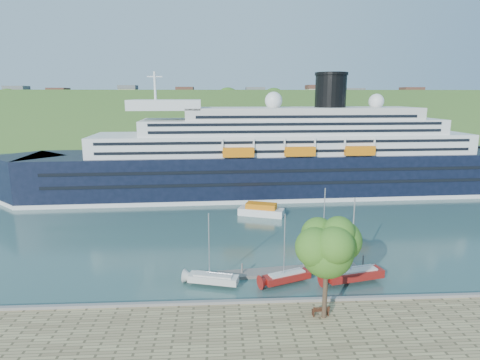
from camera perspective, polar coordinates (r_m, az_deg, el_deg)
name	(u,v)px	position (r m, az deg, el deg)	size (l,w,h in m)	color
ground	(282,309)	(44.30, 6.03, -17.84)	(400.00, 400.00, 0.00)	#2B4E4A
far_hillside	(232,118)	(183.28, -1.17, 8.86)	(400.00, 50.00, 24.00)	#335C25
quay_coping	(283,300)	(43.57, 6.11, -16.66)	(220.00, 0.50, 0.30)	slate
cruise_ship	(273,135)	(89.24, 4.72, 6.46)	(119.86, 17.45, 26.92)	black
park_bench	(320,310)	(41.62, 11.37, -17.66)	(1.74, 0.71, 1.11)	#452313
promenade_tree	(326,264)	(39.18, 12.19, -11.62)	(6.61, 6.61, 10.95)	#36621A
floating_pontoon	(289,271)	(52.35, 6.95, -12.69)	(18.05, 2.21, 0.40)	gray
sailboat_white_near	(213,252)	(47.22, -3.87, -10.16)	(6.51, 1.81, 8.41)	silver
sailboat_red	(288,251)	(47.93, 6.77, -9.95)	(6.41, 1.78, 8.29)	maroon
sailboat_white_far	(327,224)	(57.03, 12.31, -6.07)	(7.08, 1.97, 9.15)	silver
tender_launch	(261,209)	(74.84, 3.03, -4.18)	(8.43, 2.88, 2.33)	orange
sailboat_extra	(356,243)	(49.50, 16.21, -8.56)	(7.76, 2.16, 10.03)	maroon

